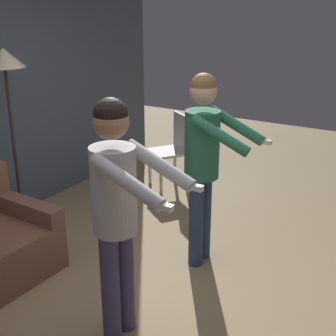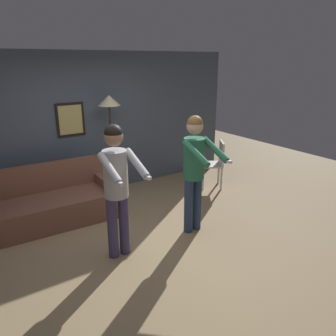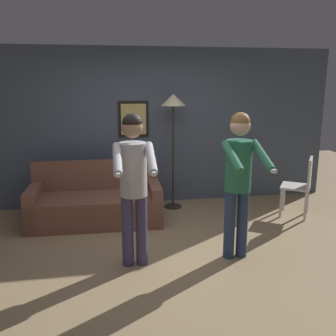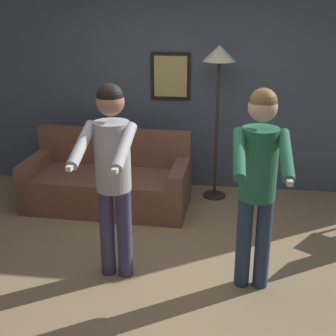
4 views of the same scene
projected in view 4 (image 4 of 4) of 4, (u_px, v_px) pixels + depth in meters
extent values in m
plane|color=tan|center=(165.00, 270.00, 4.31)|extent=(12.00, 12.00, 0.00)
cube|color=#4B5768|center=(188.00, 88.00, 5.86)|extent=(6.40, 0.06, 2.60)
cube|color=black|center=(171.00, 76.00, 5.80)|extent=(0.49, 0.02, 0.58)
cube|color=#D1BE6D|center=(171.00, 76.00, 5.79)|extent=(0.41, 0.01, 0.50)
cube|color=brown|center=(107.00, 190.00, 5.55)|extent=(1.93, 0.92, 0.42)
cube|color=brown|center=(114.00, 147.00, 5.73)|extent=(1.90, 0.21, 0.45)
cube|color=brown|center=(38.00, 180.00, 5.66)|extent=(0.19, 0.86, 0.58)
cube|color=brown|center=(180.00, 189.00, 5.39)|extent=(0.19, 0.86, 0.58)
cylinder|color=#332D28|center=(214.00, 195.00, 5.91)|extent=(0.28, 0.28, 0.02)
cylinder|color=#332D28|center=(217.00, 131.00, 5.62)|extent=(0.04, 0.04, 1.66)
cone|color=#F9EAB7|center=(219.00, 53.00, 5.31)|extent=(0.39, 0.39, 0.18)
cylinder|color=#443C67|center=(107.00, 232.00, 4.14)|extent=(0.13, 0.13, 0.83)
cylinder|color=#443C67|center=(125.00, 233.00, 4.11)|extent=(0.13, 0.13, 0.83)
cylinder|color=#B2B2B7|center=(113.00, 156.00, 3.88)|extent=(0.30, 0.30, 0.59)
sphere|color=#9E7556|center=(110.00, 102.00, 3.72)|extent=(0.23, 0.23, 0.23)
sphere|color=black|center=(110.00, 97.00, 3.71)|extent=(0.22, 0.22, 0.22)
cylinder|color=#B2B2B7|center=(82.00, 144.00, 3.62)|extent=(0.11, 0.52, 0.27)
cube|color=white|center=(72.00, 166.00, 3.43)|extent=(0.04, 0.15, 0.04)
cylinder|color=#B2B2B7|center=(124.00, 146.00, 3.57)|extent=(0.11, 0.52, 0.27)
cube|color=white|center=(117.00, 169.00, 3.38)|extent=(0.04, 0.15, 0.04)
cylinder|color=navy|center=(244.00, 242.00, 3.96)|extent=(0.13, 0.13, 0.83)
cylinder|color=navy|center=(263.00, 243.00, 3.95)|extent=(0.13, 0.13, 0.83)
cylinder|color=#286B4C|center=(259.00, 164.00, 3.71)|extent=(0.30, 0.30, 0.59)
sphere|color=#D8AD8E|center=(263.00, 107.00, 3.56)|extent=(0.23, 0.23, 0.23)
sphere|color=brown|center=(263.00, 102.00, 3.54)|extent=(0.22, 0.22, 0.22)
cylinder|color=#286B4C|center=(239.00, 153.00, 3.45)|extent=(0.10, 0.51, 0.29)
cylinder|color=#286B4C|center=(286.00, 155.00, 3.42)|extent=(0.10, 0.51, 0.29)
cube|color=white|center=(289.00, 180.00, 3.23)|extent=(0.04, 0.15, 0.04)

